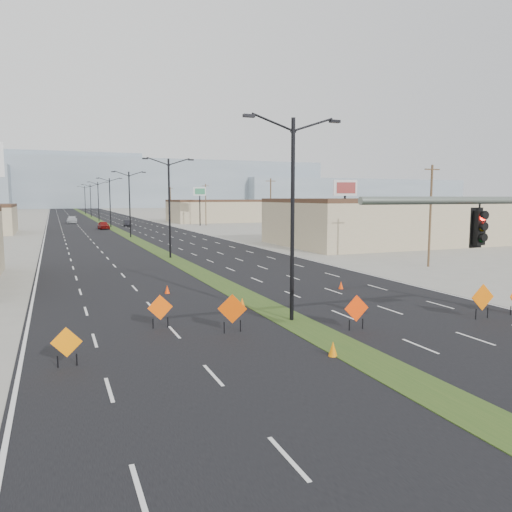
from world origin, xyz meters
name	(u,v)px	position (x,y,z in m)	size (l,w,h in m)	color
ground	(479,417)	(0.00, 0.00, 0.00)	(600.00, 600.00, 0.00)	gray
road_surface	(109,226)	(0.00, 100.00, 0.00)	(25.00, 400.00, 0.02)	black
median_strip	(109,226)	(0.00, 100.00, 0.00)	(2.00, 400.00, 0.04)	#234217
building_se_near	(409,222)	(34.00, 45.00, 2.75)	(36.00, 18.00, 5.50)	tan
building_se_far	(256,211)	(38.00, 110.00, 2.50)	(44.00, 16.00, 5.00)	tan
mesa_center	(142,184)	(40.00, 300.00, 14.00)	(220.00, 50.00, 28.00)	gray
mesa_east	(347,193)	(180.00, 290.00, 9.00)	(160.00, 50.00, 18.00)	gray
mesa_backdrop	(17,180)	(-30.00, 320.00, 16.00)	(140.00, 50.00, 32.00)	gray
streetlight_0	(293,213)	(0.00, 12.00, 5.42)	(5.15, 0.24, 10.02)	black
streetlight_1	(169,205)	(0.00, 40.00, 5.42)	(5.15, 0.24, 10.02)	black
streetlight_2	(130,202)	(0.00, 68.00, 5.42)	(5.15, 0.24, 10.02)	black
streetlight_3	(110,201)	(0.00, 96.00, 5.42)	(5.15, 0.24, 10.02)	black
streetlight_4	(98,200)	(0.00, 124.00, 5.42)	(5.15, 0.24, 10.02)	black
streetlight_5	(91,199)	(0.00, 152.00, 5.42)	(5.15, 0.24, 10.02)	black
streetlight_6	(85,199)	(0.00, 180.00, 5.42)	(5.15, 0.24, 10.02)	black
utility_pole_0	(430,214)	(20.00, 25.00, 4.67)	(1.60, 0.20, 9.00)	#4C3823
utility_pole_1	(271,207)	(20.00, 60.00, 4.67)	(1.60, 0.20, 9.00)	#4C3823
utility_pole_2	(206,204)	(20.00, 95.00, 4.67)	(1.60, 0.20, 9.00)	#4C3823
utility_pole_3	(171,202)	(20.00, 130.00, 4.67)	(1.60, 0.20, 9.00)	#4C3823
car_left	(104,225)	(-2.00, 89.87, 0.77)	(1.81, 4.50, 1.53)	maroon
car_mid	(127,223)	(3.64, 98.28, 0.65)	(1.38, 3.96, 1.30)	black
car_far	(72,220)	(-6.80, 115.89, 0.82)	(2.29, 5.63, 1.63)	#AEB3B8
construction_sign_0	(67,344)	(-10.68, 8.89, 0.88)	(1.11, 0.25, 1.50)	orange
construction_sign_1	(160,309)	(-6.42, 13.03, 0.95)	(1.21, 0.10, 1.61)	#FA5405
construction_sign_2	(232,310)	(-3.53, 10.97, 1.07)	(1.25, 0.60, 1.81)	#DD4804
construction_sign_3	(356,310)	(2.00, 9.24, 0.98)	(1.25, 0.10, 1.67)	#FF3A05
construction_sign_4	(483,298)	(9.14, 8.62, 1.08)	(1.37, 0.13, 1.82)	#E46304
cone_0	(333,349)	(-1.03, 6.25, 0.31)	(0.37, 0.37, 0.61)	orange
cone_1	(242,303)	(-1.41, 15.34, 0.33)	(0.39, 0.39, 0.65)	#F86A05
cone_2	(341,285)	(6.92, 18.52, 0.27)	(0.32, 0.32, 0.54)	#F93C05
cone_3	(167,289)	(-4.32, 21.34, 0.28)	(0.33, 0.33, 0.56)	#F53905
pole_sign_east_near	(345,194)	(19.70, 38.53, 6.52)	(2.60, 1.26, 8.10)	black
pole_sign_east_far	(200,195)	(18.56, 94.62, 6.68)	(2.69, 1.11, 8.28)	black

